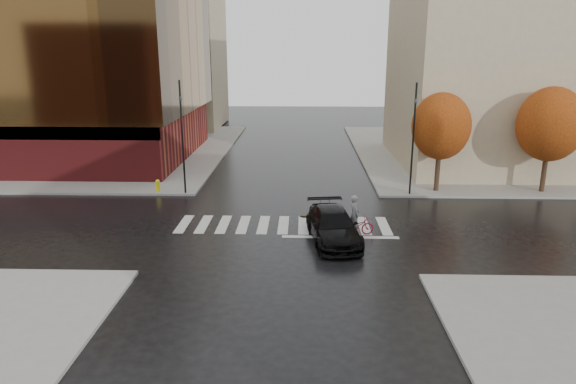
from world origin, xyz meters
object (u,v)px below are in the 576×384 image
at_px(traffic_light_nw, 182,130).
at_px(fire_hydrant, 158,185).
at_px(cyclist, 355,222).
at_px(sedan, 333,226).
at_px(traffic_light_ne, 414,132).

relative_size(traffic_light_nw, fire_hydrant, 8.75).
bearing_deg(cyclist, sedan, 109.38).
relative_size(sedan, traffic_light_ne, 0.76).
xyz_separation_m(sedan, traffic_light_ne, (5.48, 8.33, 3.41)).
bearing_deg(sedan, cyclist, 26.27).
xyz_separation_m(traffic_light_nw, fire_hydrant, (-1.88, 0.20, -3.70)).
bearing_deg(sedan, traffic_light_nw, 131.28).
xyz_separation_m(sedan, cyclist, (1.19, 0.80, -0.05)).
distance_m(cyclist, traffic_light_nw, 13.26).
xyz_separation_m(cyclist, traffic_light_ne, (4.29, 7.53, 3.47)).
bearing_deg(fire_hydrant, sedan, -36.63).
distance_m(traffic_light_nw, traffic_light_ne, 14.77).
height_order(sedan, traffic_light_nw, traffic_light_nw).
bearing_deg(fire_hydrant, traffic_light_nw, -6.09).
bearing_deg(sedan, fire_hydrant, 135.74).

